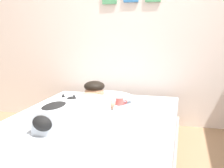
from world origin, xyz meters
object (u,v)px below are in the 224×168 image
dog (57,114)px  cell_phone (65,116)px  pillow (110,96)px  person_lying (81,107)px  bed (92,140)px  coffee_cup (120,101)px

dog → cell_phone: size_ratio=4.11×
pillow → dog: size_ratio=0.90×
dog → cell_phone: bearing=100.9°
pillow → person_lying: size_ratio=0.57×
bed → pillow: size_ratio=3.89×
pillow → coffee_cup: 0.17m
dog → cell_phone: (-0.05, 0.28, -0.10)m
bed → cell_phone: size_ratio=14.43×
bed → coffee_cup: (0.13, 0.50, 0.24)m
pillow → person_lying: 0.67m
person_lying → coffee_cup: size_ratio=7.36×
coffee_cup → cell_phone: (-0.38, -0.50, -0.03)m
dog → coffee_cup: bearing=67.5°
bed → dog: 0.46m
dog → coffee_cup: 0.85m
bed → pillow: pillow is taller
bed → coffee_cup: 0.57m
person_lying → dog: bearing=-116.3°
person_lying → coffee_cup: person_lying is taller
person_lying → coffee_cup: (0.21, 0.55, -0.07)m
bed → dog: size_ratio=3.51×
dog → coffee_cup: size_ratio=4.60×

